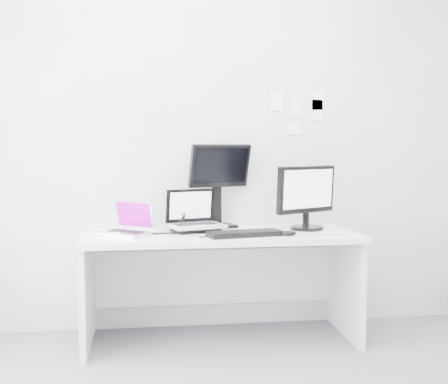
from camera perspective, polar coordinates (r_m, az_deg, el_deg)
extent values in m
plane|color=silver|center=(4.12, -0.98, 5.26)|extent=(3.60, 0.00, 3.60)
cube|color=white|center=(3.88, -0.34, -9.36)|extent=(1.80, 0.70, 0.73)
cube|color=silver|center=(3.76, -9.74, -2.42)|extent=(0.39, 0.38, 0.23)
cube|color=black|center=(3.98, -4.52, -2.47)|extent=(0.09, 0.09, 0.17)
cube|color=silver|center=(3.84, -2.74, -1.79)|extent=(0.41, 0.36, 0.29)
cube|color=black|center=(4.01, -0.54, 0.71)|extent=(0.47, 0.30, 0.60)
cube|color=black|center=(3.96, 8.22, -0.46)|extent=(0.54, 0.43, 0.45)
cube|color=black|center=(3.67, 2.05, -4.13)|extent=(0.49, 0.26, 0.03)
ellipsoid|color=black|center=(3.69, 6.44, -4.08)|extent=(0.10, 0.07, 0.03)
cube|color=white|center=(4.20, 5.21, 8.92)|extent=(0.10, 0.00, 0.14)
cube|color=white|center=(4.23, 7.20, 8.33)|extent=(0.09, 0.00, 0.13)
cube|color=white|center=(4.28, 9.18, 8.94)|extent=(0.10, 0.00, 0.14)
cube|color=white|center=(4.22, 6.92, 6.17)|extent=(0.11, 0.00, 0.08)
cube|color=white|center=(4.27, 9.20, 8.03)|extent=(0.08, 0.00, 0.15)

